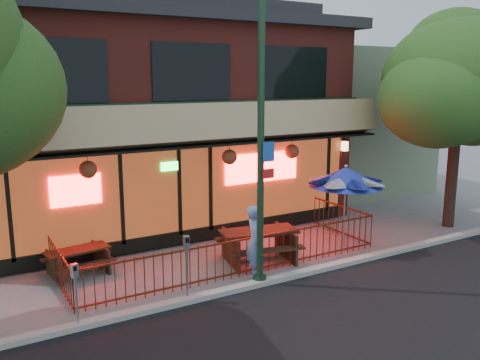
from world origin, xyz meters
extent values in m
plane|color=gray|center=(0.00, 0.00, 0.00)|extent=(80.00, 80.00, 0.00)
cube|color=#999993|center=(0.00, -0.50, 0.06)|extent=(80.00, 0.25, 0.12)
cube|color=maroon|center=(0.00, 7.20, 3.25)|extent=(12.00, 8.00, 6.50)
cube|color=#59230F|center=(0.00, 3.18, 1.65)|extent=(11.00, 0.06, 2.60)
cube|color=#FF0C0C|center=(2.30, 3.10, 2.10)|extent=(2.60, 0.04, 0.90)
cube|color=#FF0C0C|center=(-3.40, 3.10, 2.00)|extent=(1.30, 0.04, 0.80)
cube|color=tan|center=(0.00, 2.70, 3.55)|extent=(12.20, 1.33, 1.26)
cube|color=black|center=(-3.60, 3.18, 5.00)|extent=(2.40, 0.06, 1.60)
cube|color=black|center=(0.00, 3.18, 5.00)|extent=(2.40, 0.06, 1.60)
cube|color=black|center=(3.60, 3.18, 5.00)|extent=(2.40, 0.06, 1.60)
cube|color=black|center=(0.00, 3.15, 0.25)|extent=(11.00, 0.12, 0.40)
cube|color=#FFC672|center=(5.60, 3.02, 2.55)|extent=(0.18, 0.18, 0.32)
cube|color=slate|center=(9.00, 7.70, 3.00)|extent=(6.00, 7.00, 6.00)
cube|color=#4E1F10|center=(0.00, 0.20, 0.95)|extent=(8.40, 0.04, 0.04)
cube|color=#4E1F10|center=(0.00, 0.20, 0.12)|extent=(8.40, 0.04, 0.04)
cube|color=#4E1F10|center=(-4.20, 1.50, 0.95)|extent=(0.04, 2.60, 0.04)
cube|color=#4E1F10|center=(4.20, 1.50, 0.95)|extent=(0.04, 2.60, 0.04)
cylinder|color=#4E1F10|center=(0.00, 0.20, 0.50)|extent=(0.02, 0.02, 1.00)
cylinder|color=#173321|center=(0.00, -0.40, 3.50)|extent=(0.16, 0.16, 7.00)
cylinder|color=#173321|center=(0.00, -0.40, 0.10)|extent=(0.32, 0.32, 0.20)
cube|color=#194CB2|center=(0.12, -0.55, 3.20)|extent=(0.30, 0.02, 0.45)
cube|color=red|center=(0.12, -0.55, 2.70)|extent=(0.30, 0.02, 0.22)
cylinder|color=black|center=(8.00, 0.50, 2.24)|extent=(0.36, 0.36, 4.48)
ellipsoid|color=#214E1A|center=(8.00, 0.50, 4.76)|extent=(4.80, 4.80, 3.94)
ellipsoid|color=#214E1A|center=(8.20, 0.90, 5.74)|extent=(3.12, 3.12, 2.56)
cube|color=#372214|center=(-4.19, 2.32, 0.32)|extent=(0.20, 1.11, 0.63)
cube|color=#372214|center=(-3.01, 2.48, 0.32)|extent=(0.20, 1.11, 0.63)
cube|color=#372214|center=(-3.60, 2.40, 0.63)|extent=(1.61, 0.84, 0.05)
cube|color=#372214|center=(-3.54, 1.93, 0.38)|extent=(1.56, 0.44, 0.04)
cube|color=#372214|center=(-3.66, 2.87, 0.38)|extent=(1.56, 0.44, 0.04)
cube|color=#371F13|center=(0.03, 1.07, 0.42)|extent=(0.37, 1.45, 0.83)
cube|color=#371F13|center=(1.57, 0.74, 0.42)|extent=(0.37, 1.45, 0.83)
cube|color=#371F13|center=(0.80, 0.90, 0.83)|extent=(2.16, 1.25, 0.07)
cube|color=#371F13|center=(0.67, 0.30, 0.50)|extent=(2.05, 0.73, 0.06)
cube|color=#371F13|center=(0.93, 1.51, 0.50)|extent=(2.05, 0.73, 0.06)
cylinder|color=gray|center=(3.60, 0.70, 1.11)|extent=(0.05, 0.05, 2.23)
cone|color=navy|center=(3.60, 0.70, 2.08)|extent=(2.13, 2.13, 0.56)
sphere|color=gray|center=(3.60, 0.70, 2.38)|extent=(0.10, 0.10, 0.10)
imported|color=#5D83BB|center=(0.15, 0.06, 0.90)|extent=(0.65, 0.78, 1.81)
cylinder|color=gray|center=(-1.89, -0.40, 0.61)|extent=(0.06, 0.06, 1.21)
cube|color=gray|center=(-1.89, -0.40, 1.35)|extent=(0.15, 0.14, 0.31)
cube|color=black|center=(-1.89, -0.46, 1.41)|extent=(0.09, 0.03, 0.11)
cylinder|color=#989BA0|center=(-4.28, -0.48, 0.54)|extent=(0.05, 0.05, 1.09)
cube|color=#989BA0|center=(-4.28, -0.48, 1.20)|extent=(0.14, 0.13, 0.28)
cube|color=black|center=(-4.28, -0.53, 1.26)|extent=(0.08, 0.03, 0.10)
camera|label=1|loc=(-6.18, -10.04, 4.84)|focal=38.00mm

